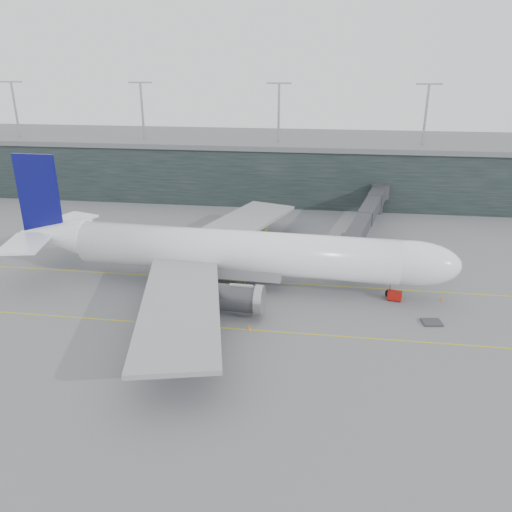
# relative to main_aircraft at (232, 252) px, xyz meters

# --- Properties ---
(ground) EXTENTS (320.00, 320.00, 0.00)m
(ground) POSITION_rel_main_aircraft_xyz_m (-3.12, 5.78, -5.67)
(ground) COLOR slate
(ground) RESTS_ON ground
(taxiline_a) EXTENTS (160.00, 0.25, 0.02)m
(taxiline_a) POSITION_rel_main_aircraft_xyz_m (-3.12, 1.78, -5.66)
(taxiline_a) COLOR gold
(taxiline_a) RESTS_ON ground
(taxiline_b) EXTENTS (160.00, 0.25, 0.02)m
(taxiline_b) POSITION_rel_main_aircraft_xyz_m (-3.12, -14.22, -5.66)
(taxiline_b) COLOR gold
(taxiline_b) RESTS_ON ground
(taxiline_lead_main) EXTENTS (0.25, 60.00, 0.02)m
(taxiline_lead_main) POSITION_rel_main_aircraft_xyz_m (1.88, 25.78, -5.66)
(taxiline_lead_main) COLOR gold
(taxiline_lead_main) RESTS_ON ground
(terminal) EXTENTS (240.00, 36.00, 29.00)m
(terminal) POSITION_rel_main_aircraft_xyz_m (-3.12, 63.78, 1.95)
(terminal) COLOR black
(terminal) RESTS_ON ground
(main_aircraft) EXTENTS (72.00, 67.66, 20.20)m
(main_aircraft) POSITION_rel_main_aircraft_xyz_m (0.00, 0.00, 0.00)
(main_aircraft) COLOR white
(main_aircraft) RESTS_ON ground
(jet_bridge) EXTENTS (12.92, 45.76, 7.03)m
(jet_bridge) POSITION_rel_main_aircraft_xyz_m (22.53, 30.59, -0.41)
(jet_bridge) COLOR #2E2E33
(jet_bridge) RESTS_ON ground
(gse_cart) EXTENTS (2.33, 1.74, 1.43)m
(gse_cart) POSITION_rel_main_aircraft_xyz_m (25.47, -2.14, -4.87)
(gse_cart) COLOR #A7120B
(gse_cart) RESTS_ON ground
(baggage_dolly) EXTENTS (2.91, 2.47, 0.26)m
(baggage_dolly) POSITION_rel_main_aircraft_xyz_m (29.80, -8.82, -5.51)
(baggage_dolly) COLOR #323337
(baggage_dolly) RESTS_ON ground
(uld_a) EXTENTS (2.24, 2.02, 1.68)m
(uld_a) POSITION_rel_main_aircraft_xyz_m (-8.57, 16.97, -4.78)
(uld_a) COLOR #393A3E
(uld_a) RESTS_ON ground
(uld_b) EXTENTS (2.31, 2.07, 1.74)m
(uld_b) POSITION_rel_main_aircraft_xyz_m (-5.77, 16.85, -4.76)
(uld_b) COLOR #393A3E
(uld_b) RESTS_ON ground
(uld_c) EXTENTS (2.50, 2.25, 1.89)m
(uld_c) POSITION_rel_main_aircraft_xyz_m (-4.06, 15.33, -4.68)
(uld_c) COLOR #393A3E
(uld_c) RESTS_ON ground
(cone_nose) EXTENTS (0.39, 0.39, 0.62)m
(cone_nose) POSITION_rel_main_aircraft_xyz_m (32.62, -1.45, -5.36)
(cone_nose) COLOR orange
(cone_nose) RESTS_ON ground
(cone_wing_stbd) EXTENTS (0.48, 0.48, 0.77)m
(cone_wing_stbd) POSITION_rel_main_aircraft_xyz_m (4.92, -14.11, -5.28)
(cone_wing_stbd) COLOR orange
(cone_wing_stbd) RESTS_ON ground
(cone_wing_port) EXTENTS (0.43, 0.43, 0.68)m
(cone_wing_port) POSITION_rel_main_aircraft_xyz_m (5.97, 16.31, -5.33)
(cone_wing_port) COLOR #D9460C
(cone_wing_port) RESTS_ON ground
(cone_tail) EXTENTS (0.44, 0.44, 0.69)m
(cone_tail) POSITION_rel_main_aircraft_xyz_m (-12.32, -4.53, -5.32)
(cone_tail) COLOR red
(cone_tail) RESTS_ON ground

